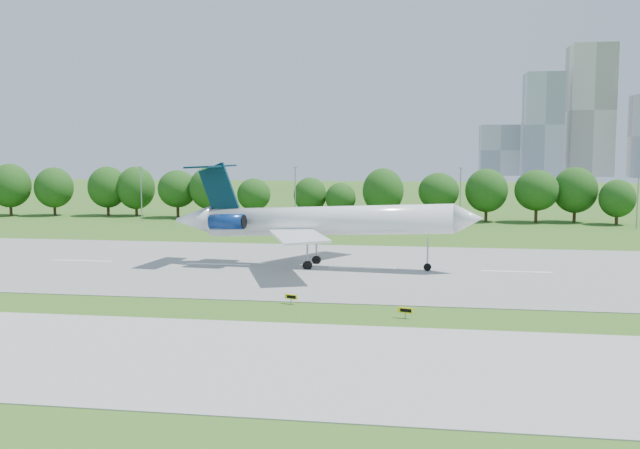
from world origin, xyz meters
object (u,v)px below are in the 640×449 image
(service_vehicle_b, at_px, (205,219))
(service_vehicle_a, at_px, (258,220))
(taxi_sign_left, at_px, (291,297))
(airliner, at_px, (313,220))

(service_vehicle_b, bearing_deg, service_vehicle_a, -99.20)
(taxi_sign_left, bearing_deg, service_vehicle_b, 132.89)
(service_vehicle_a, relative_size, service_vehicle_b, 0.99)
(airliner, height_order, service_vehicle_a, airliner)
(service_vehicle_b, bearing_deg, taxi_sign_left, -162.62)
(airliner, xyz_separation_m, taxi_sign_left, (1.61, -23.42, -5.69))
(taxi_sign_left, height_order, service_vehicle_a, service_vehicle_a)
(airliner, distance_m, service_vehicle_b, 66.66)
(airliner, height_order, taxi_sign_left, airliner)
(airliner, bearing_deg, service_vehicle_b, 125.56)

